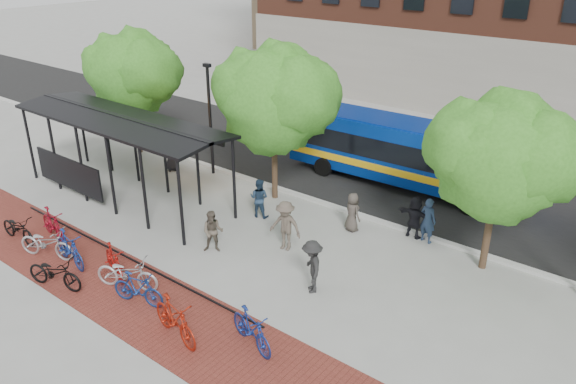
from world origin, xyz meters
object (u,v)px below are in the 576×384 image
Objects in this scene: tree_c at (504,154)px; tree_b at (277,95)px; bike_4 at (55,273)px; pedestrian_7 at (428,220)px; bike_5 at (114,261)px; bike_9 at (175,319)px; bike_0 at (18,228)px; pedestrian_8 at (213,232)px; bus_shelter at (118,128)px; bus at (405,150)px; pedestrian_2 at (259,198)px; bike_1 at (53,224)px; pedestrian_5 at (415,217)px; bike_11 at (252,329)px; tree_a at (133,70)px; pedestrian_0 at (171,154)px; pedestrian_6 at (352,212)px; pedestrian_9 at (312,267)px; bike_2 at (46,243)px; bike_6 at (127,273)px; pedestrian_3 at (285,226)px; bike_3 at (69,248)px; lamp_post_left at (210,117)px; bike_7 at (138,289)px.

tree_b is at bearing 180.00° from tree_c.
pedestrian_7 is at bearing -54.93° from bike_4.
bike_5 is 0.86× the size of bike_9.
pedestrian_8 is at bearing -59.58° from bike_0.
bus is at bearing 43.45° from bus_shelter.
bike_0 is 1.22× the size of pedestrian_2.
bike_1 is 13.19m from pedestrian_5.
tree_c is 3.18× the size of bike_11.
bike_5 is at bearing -149.36° from pedestrian_8.
pedestrian_0 is at bearing -12.35° from tree_a.
bus_shelter is at bearing 22.10° from pedestrian_5.
bike_9 is at bearing 109.70° from pedestrian_6.
pedestrian_0 is at bearing 114.04° from pedestrian_8.
pedestrian_9 is (4.65, -2.90, 0.08)m from pedestrian_2.
tree_a is 10.28m from bike_0.
pedestrian_6 is at bearing -61.71° from bike_2.
bike_11 is 3.15m from pedestrian_9.
tree_b is 3.32× the size of bike_1.
bike_6 is 4.90m from bike_11.
bike_4 is 1.28× the size of pedestrian_2.
bike_1 is 1.06× the size of pedestrian_3.
bus_shelter is 6.07m from bike_3.
pedestrian_6 is at bearing -173.96° from tree_c.
tree_a is at bearing 66.82° from bike_5.
tree_b is 9.52m from bike_3.
pedestrian_5 reaches higher than bike_2.
lamp_post_left is 2.97× the size of pedestrian_7.
bus_shelter is at bearing 71.75° from bike_9.
pedestrian_3 is at bearing 4.60° from bus_shelter.
bike_11 is (-3.51, -7.82, -3.49)m from tree_c.
bike_9 is (7.79, -1.03, 0.04)m from bike_1.
bike_6 is at bearing -60.84° from lamp_post_left.
pedestrian_8 is (0.51, -3.05, -0.02)m from pedestrian_2.
pedestrian_0 reaches higher than bike_2.
bike_6 is 9.88m from pedestrian_0.
bike_11 is at bearing -76.79° from bike_3.
bike_7 is 1.11× the size of pedestrian_2.
bus_shelter is 5.48m from bike_0.
bus_shelter is at bearing 2.98° from bike_2.
pedestrian_2 is at bearing -23.79° from lamp_post_left.
bike_3 is (-2.10, -8.45, -3.86)m from tree_b.
bike_4 is 1.34× the size of pedestrian_6.
bike_6 is at bearing -101.86° from pedestrian_0.
pedestrian_2 is (-0.04, 6.36, 0.24)m from bike_6.
bike_0 is 10.98m from pedestrian_9.
bike_2 is (-12.12, -8.68, -3.50)m from tree_c.
bike_2 is 6.75m from bike_9.
bike_1 is 1.13× the size of pedestrian_7.
bike_2 is (2.10, -4.86, -2.44)m from bus_shelter.
bike_4 is at bearing 120.37° from bike_11.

